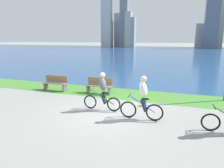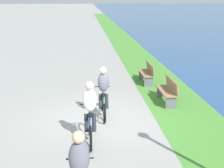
# 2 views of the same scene
# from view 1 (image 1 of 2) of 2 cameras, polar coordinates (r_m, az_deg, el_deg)

# --- Properties ---
(ground_plane) EXTENTS (300.00, 300.00, 0.00)m
(ground_plane) POSITION_cam_1_polar(r_m,az_deg,el_deg) (8.52, -1.38, -7.88)
(ground_plane) COLOR gray
(grass_strip_bayside) EXTENTS (120.00, 2.24, 0.01)m
(grass_strip_bayside) POSITION_cam_1_polar(r_m,az_deg,el_deg) (11.12, 3.76, -2.88)
(grass_strip_bayside) COLOR #478433
(grass_strip_bayside) RESTS_ON ground
(bay_water_surface) EXTENTS (300.00, 71.09, 0.00)m
(bay_water_surface) POSITION_cam_1_polar(r_m,az_deg,el_deg) (47.18, 15.71, 8.78)
(bay_water_surface) COLOR navy
(bay_water_surface) RESTS_ON ground
(cyclist_lead) EXTENTS (1.70, 0.52, 1.65)m
(cyclist_lead) POSITION_cam_1_polar(r_m,az_deg,el_deg) (8.45, -2.78, -2.15)
(cyclist_lead) COLOR black
(cyclist_lead) RESTS_ON ground
(cyclist_trailing) EXTENTS (1.67, 0.52, 1.70)m
(cyclist_trailing) POSITION_cam_1_polar(r_m,az_deg,el_deg) (7.54, 8.78, -4.08)
(cyclist_trailing) COLOR black
(cyclist_trailing) RESTS_ON ground
(bench_near_path) EXTENTS (1.50, 0.47, 0.90)m
(bench_near_path) POSITION_cam_1_polar(r_m,az_deg,el_deg) (12.25, -15.96, 0.29)
(bench_near_path) COLOR olive
(bench_near_path) RESTS_ON ground
(bench_far_along_path) EXTENTS (1.50, 0.47, 0.90)m
(bench_far_along_path) POSITION_cam_1_polar(r_m,az_deg,el_deg) (11.15, -3.67, -0.46)
(bench_far_along_path) COLOR olive
(bench_far_along_path) RESTS_ON ground
(city_skyline_far_shore) EXTENTS (52.42, 9.28, 26.78)m
(city_skyline_far_shore) POSITION_cam_1_polar(r_m,az_deg,el_deg) (73.88, 16.55, 17.40)
(city_skyline_far_shore) COLOR #B7B7BC
(city_skyline_far_shore) RESTS_ON ground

